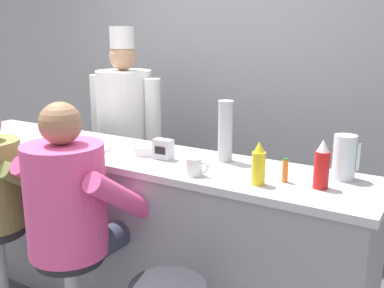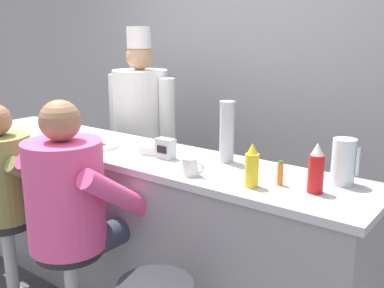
{
  "view_description": "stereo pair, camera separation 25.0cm",
  "coord_description": "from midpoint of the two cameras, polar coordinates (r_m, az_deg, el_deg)",
  "views": [
    {
      "loc": [
        1.76,
        -1.8,
        1.75
      ],
      "look_at": [
        0.49,
        0.27,
        1.14
      ],
      "focal_mm": 42.0,
      "sensor_mm": 36.0,
      "label": 1
    },
    {
      "loc": [
        1.96,
        -1.66,
        1.75
      ],
      "look_at": [
        0.49,
        0.27,
        1.14
      ],
      "focal_mm": 42.0,
      "sensor_mm": 36.0,
      "label": 2
    }
  ],
  "objects": [
    {
      "name": "diner_seated_olive",
      "position": [
        3.0,
        -20.27,
        -4.93
      ],
      "size": [
        0.57,
        0.56,
        1.34
      ],
      "color": "#B2B5BA",
      "rests_on": "ground_plane"
    },
    {
      "name": "breakfast_plate",
      "position": [
        2.95,
        -9.52,
        -0.13
      ],
      "size": [
        0.27,
        0.27,
        0.05
      ],
      "color": "white",
      "rests_on": "diner_counter"
    },
    {
      "name": "cup_stack_steel",
      "position": [
        2.56,
        7.25,
        1.52
      ],
      "size": [
        0.09,
        0.09,
        0.35
      ],
      "color": "#B7BABF",
      "rests_on": "diner_counter"
    },
    {
      "name": "water_pitcher_clear",
      "position": [
        2.34,
        21.63,
        -2.14
      ],
      "size": [
        0.13,
        0.12,
        0.23
      ],
      "color": "silver",
      "rests_on": "diner_counter"
    },
    {
      "name": "hot_sauce_bottle_orange",
      "position": [
        2.25,
        14.29,
        -3.71
      ],
      "size": [
        0.03,
        0.03,
        0.12
      ],
      "color": "orange",
      "rests_on": "diner_counter"
    },
    {
      "name": "diner_counter",
      "position": [
        3.02,
        -4.73,
        -10.22
      ],
      "size": [
        3.05,
        0.6,
        1.02
      ],
      "color": "gray",
      "rests_on": "ground_plane"
    },
    {
      "name": "napkin_dispenser_chrome",
      "position": [
        2.63,
        -0.69,
        -0.62
      ],
      "size": [
        0.12,
        0.07,
        0.12
      ],
      "color": "silver",
      "rests_on": "diner_counter"
    },
    {
      "name": "diner_seated_pink",
      "position": [
        2.5,
        -12.31,
        -7.18
      ],
      "size": [
        0.63,
        0.63,
        1.42
      ],
      "color": "#B2B5BA",
      "rests_on": "ground_plane"
    },
    {
      "name": "coffee_mug_white",
      "position": [
        2.33,
        2.93,
        -2.94
      ],
      "size": [
        0.14,
        0.09,
        0.09
      ],
      "color": "white",
      "rests_on": "diner_counter"
    },
    {
      "name": "mustard_bottle_yellow",
      "position": [
        2.18,
        10.89,
        -2.89
      ],
      "size": [
        0.07,
        0.07,
        0.22
      ],
      "color": "yellow",
      "rests_on": "diner_counter"
    },
    {
      "name": "cereal_bowl",
      "position": [
        2.77,
        -2.76,
        -0.58
      ],
      "size": [
        0.17,
        0.17,
        0.06
      ],
      "color": "white",
      "rests_on": "diner_counter"
    },
    {
      "name": "ketchup_bottle_red",
      "position": [
        2.18,
        18.69,
        -3.16
      ],
      "size": [
        0.07,
        0.07,
        0.24
      ],
      "color": "red",
      "rests_on": "diner_counter"
    },
    {
      "name": "wall_back",
      "position": [
        3.94,
        9.11,
        8.04
      ],
      "size": [
        10.0,
        0.06,
        2.7
      ],
      "color": "#99999E",
      "rests_on": "ground_plane"
    },
    {
      "name": "cook_in_whites_near",
      "position": [
        3.76,
        -4.59,
        2.27
      ],
      "size": [
        0.7,
        0.45,
        1.79
      ],
      "color": "#232328",
      "rests_on": "ground_plane"
    }
  ]
}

